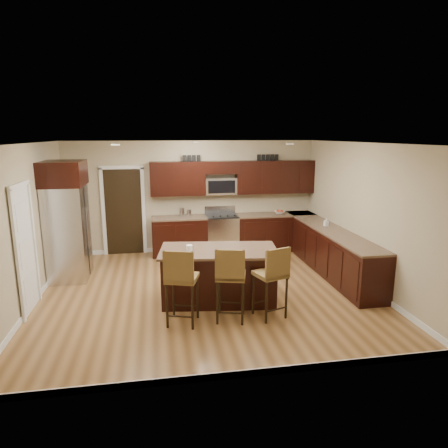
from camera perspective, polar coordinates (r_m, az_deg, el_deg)
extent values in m
plane|color=olive|center=(7.51, -2.43, -9.57)|extent=(6.00, 6.00, 0.00)
plane|color=silver|center=(6.95, -2.64, 11.48)|extent=(6.00, 6.00, 0.00)
plane|color=tan|center=(9.80, -4.55, 3.89)|extent=(6.00, 0.00, 6.00)
plane|color=tan|center=(7.38, -26.32, -0.34)|extent=(0.00, 5.50, 5.50)
plane|color=tan|center=(8.05, 19.18, 1.27)|extent=(0.00, 5.50, 5.50)
cube|color=black|center=(9.67, -6.36, -1.78)|extent=(1.30, 0.60, 0.88)
cube|color=black|center=(10.08, 7.27, -1.21)|extent=(1.94, 0.60, 0.88)
cube|color=black|center=(8.54, 15.45, -4.15)|extent=(0.60, 3.35, 0.88)
cube|color=brown|center=(9.56, -6.43, 0.88)|extent=(1.30, 0.63, 0.04)
cube|color=brown|center=(9.98, 7.34, 1.35)|extent=(1.94, 0.63, 0.04)
cube|color=brown|center=(8.42, 15.63, -1.15)|extent=(0.63, 3.35, 0.04)
cube|color=black|center=(9.55, -6.62, 6.46)|extent=(1.30, 0.33, 0.80)
cube|color=black|center=(9.97, 7.27, 6.70)|extent=(1.94, 0.33, 0.80)
cube|color=black|center=(9.64, -0.47, 8.09)|extent=(0.76, 0.33, 0.30)
cube|color=silver|center=(9.77, -0.33, -1.48)|extent=(0.76, 0.64, 0.90)
cube|color=black|center=(9.67, -0.33, 1.16)|extent=(0.76, 0.60, 0.03)
cube|color=black|center=(9.49, -0.03, -1.92)|extent=(0.65, 0.01, 0.45)
cube|color=silver|center=(9.91, -0.58, 2.09)|extent=(0.76, 0.05, 0.18)
cube|color=silver|center=(9.71, -0.48, 5.45)|extent=(0.76, 0.31, 0.40)
cube|color=black|center=(9.84, -14.13, 1.68)|extent=(0.85, 0.03, 2.06)
cube|color=white|center=(7.17, -26.57, -3.44)|extent=(0.03, 0.80, 2.04)
cube|color=black|center=(7.00, -0.76, -7.42)|extent=(2.01, 1.19, 0.88)
cube|color=brown|center=(6.85, -0.77, -3.81)|extent=(2.12, 1.30, 0.04)
cube|color=black|center=(7.14, -0.75, -10.39)|extent=(1.92, 1.10, 0.09)
cube|color=brown|center=(6.10, -6.01, -7.68)|extent=(0.56, 0.56, 0.06)
cube|color=brown|center=(5.84, -6.53, -6.19)|extent=(0.44, 0.17, 0.48)
cylinder|color=black|center=(6.06, -7.67, -11.77)|extent=(0.04, 0.04, 0.70)
cylinder|color=black|center=(6.08, -3.95, -11.59)|extent=(0.04, 0.04, 0.70)
cylinder|color=black|center=(6.41, -7.80, -10.35)|extent=(0.04, 0.04, 0.70)
cylinder|color=black|center=(6.43, -4.30, -10.18)|extent=(0.04, 0.04, 0.70)
cube|color=brown|center=(6.19, 0.97, -7.39)|extent=(0.54, 0.54, 0.06)
cube|color=brown|center=(5.92, 0.85, -5.94)|extent=(0.44, 0.15, 0.48)
cylinder|color=black|center=(6.13, -0.50, -11.41)|extent=(0.04, 0.04, 0.69)
cylinder|color=black|center=(6.19, 3.06, -11.15)|extent=(0.04, 0.04, 0.69)
cylinder|color=black|center=(6.47, -1.04, -10.05)|extent=(0.04, 0.04, 0.69)
cylinder|color=black|center=(6.54, 2.32, -9.82)|extent=(0.04, 0.04, 0.69)
cube|color=brown|center=(6.33, 6.61, -7.12)|extent=(0.55, 0.55, 0.06)
cube|color=brown|center=(6.11, 7.72, -5.64)|extent=(0.43, 0.18, 0.47)
cylinder|color=black|center=(6.26, 5.33, -11.00)|extent=(0.04, 0.04, 0.68)
cylinder|color=black|center=(6.36, 8.65, -10.70)|extent=(0.04, 0.04, 0.68)
cylinder|color=black|center=(6.59, 4.48, -9.72)|extent=(0.04, 0.04, 0.68)
cylinder|color=black|center=(6.69, 7.64, -9.46)|extent=(0.04, 0.04, 0.68)
cube|color=silver|center=(8.50, -21.38, -1.18)|extent=(0.72, 0.94, 1.87)
cube|color=black|center=(8.43, -18.96, -1.10)|extent=(0.01, 0.02, 1.78)
cylinder|color=silver|center=(8.33, -18.91, -0.59)|extent=(0.02, 0.02, 0.83)
cylinder|color=silver|center=(8.48, -18.75, -0.35)|extent=(0.02, 0.02, 0.83)
cube|color=black|center=(8.31, -22.04, 6.71)|extent=(0.78, 1.00, 0.48)
cube|color=brown|center=(8.75, -3.40, -6.26)|extent=(0.92, 0.72, 0.01)
imported|color=silver|center=(10.00, 7.96, 1.67)|extent=(0.33, 0.33, 0.07)
imported|color=#B2B2B2|center=(8.81, 14.38, 0.25)|extent=(0.08, 0.08, 0.18)
cylinder|color=silver|center=(9.54, -6.04, 1.66)|extent=(0.12, 0.12, 0.22)
cylinder|color=silver|center=(9.56, -5.01, 1.55)|extent=(0.11, 0.11, 0.17)
cylinder|color=white|center=(6.78, -4.96, -3.43)|extent=(0.10, 0.10, 0.10)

